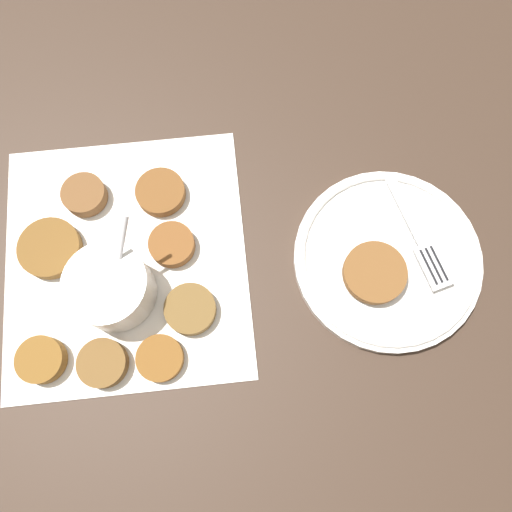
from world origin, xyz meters
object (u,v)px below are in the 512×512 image
object	(u,v)px
sauce_bowl	(112,288)
serving_plate	(388,258)
fork	(422,243)
fritter_on_plate	(375,273)

from	to	relation	value
sauce_bowl	serving_plate	world-z (taller)	sauce_bowl
serving_plate	fork	distance (m)	0.05
sauce_bowl	fritter_on_plate	distance (m)	0.32
fritter_on_plate	fork	distance (m)	0.07
fritter_on_plate	serving_plate	bearing A→B (deg)	-45.63
fritter_on_plate	fork	bearing A→B (deg)	-60.26
sauce_bowl	fork	size ratio (longest dim) A/B	0.75
sauce_bowl	fritter_on_plate	bearing A→B (deg)	-88.00
fritter_on_plate	sauce_bowl	bearing A→B (deg)	92.00
serving_plate	fritter_on_plate	world-z (taller)	fritter_on_plate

